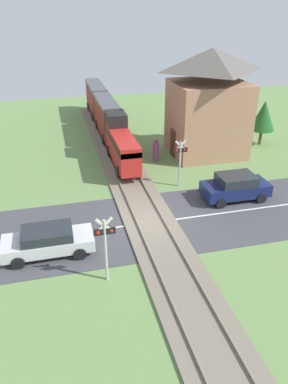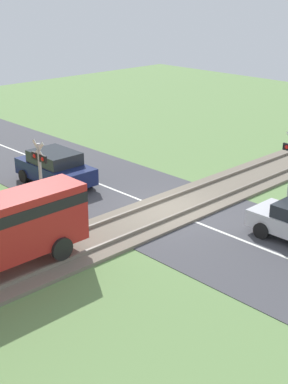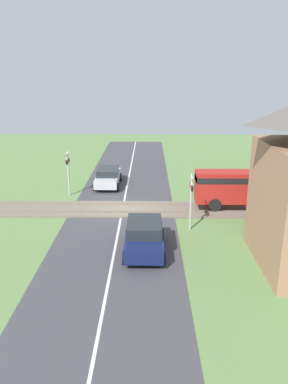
{
  "view_description": "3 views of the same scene",
  "coord_description": "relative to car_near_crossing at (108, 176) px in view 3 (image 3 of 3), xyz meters",
  "views": [
    {
      "loc": [
        -4.44,
        -16.43,
        10.72
      ],
      "look_at": [
        0.0,
        1.35,
        1.2
      ],
      "focal_mm": 35.0,
      "sensor_mm": 36.0,
      "label": 1
    },
    {
      "loc": [
        -13.36,
        14.17,
        8.4
      ],
      "look_at": [
        0.0,
        1.35,
        1.2
      ],
      "focal_mm": 50.0,
      "sensor_mm": 36.0,
      "label": 2
    },
    {
      "loc": [
        21.9,
        1.64,
        8.24
      ],
      "look_at": [
        0.0,
        1.35,
        1.2
      ],
      "focal_mm": 35.0,
      "sensor_mm": 36.0,
      "label": 3
    }
  ],
  "objects": [
    {
      "name": "pedestrian_by_station",
      "position": [
        7.94,
        9.81,
        0.06
      ],
      "size": [
        0.42,
        0.42,
        1.72
      ],
      "color": "#7F3D84",
      "rests_on": "ground_plane"
    },
    {
      "name": "car_near_crossing",
      "position": [
        0.0,
        0.0,
        0.0
      ],
      "size": [
        4.19,
        1.82,
        1.35
      ],
      "color": "silver",
      "rests_on": "ground_plane"
    },
    {
      "name": "road_surface",
      "position": [
        5.29,
        1.44,
        -0.72
      ],
      "size": [
        48.0,
        6.4,
        0.02
      ],
      "color": "#424247",
      "rests_on": "ground_plane"
    },
    {
      "name": "car_far_side",
      "position": [
        10.9,
        2.88,
        0.09
      ],
      "size": [
        3.91,
        1.93,
        1.56
      ],
      "color": "#141E4C",
      "rests_on": "ground_plane"
    },
    {
      "name": "crossing_signal_east_approach",
      "position": [
        8.23,
        5.35,
        1.26
      ],
      "size": [
        0.9,
        0.18,
        3.09
      ],
      "color": "#B7B7B7",
      "rests_on": "ground_plane"
    },
    {
      "name": "crossing_signal_west_approach",
      "position": [
        2.35,
        -2.47,
        1.26
      ],
      "size": [
        0.9,
        0.18,
        3.09
      ],
      "color": "#B7B7B7",
      "rests_on": "ground_plane"
    },
    {
      "name": "track_bed",
      "position": [
        5.29,
        1.44,
        -0.66
      ],
      "size": [
        2.8,
        48.0,
        0.24
      ],
      "color": "#756B5B",
      "rests_on": "ground_plane"
    },
    {
      "name": "ground_plane",
      "position": [
        5.29,
        1.44,
        -0.73
      ],
      "size": [
        60.0,
        60.0,
        0.0
      ],
      "primitive_type": "plane",
      "color": "#66894C"
    }
  ]
}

